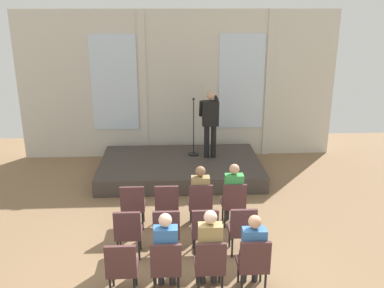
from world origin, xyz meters
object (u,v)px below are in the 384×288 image
chair_r1_c2 (205,228)px  chair_r0_c2 (200,202)px  chair_r0_c0 (133,204)px  audience_r0_c2 (200,192)px  chair_r2_c1 (166,264)px  chair_r0_c3 (234,201)px  audience_r2_c2 (210,247)px  audience_r2_c3 (253,248)px  mic_stand (194,143)px  chair_r1_c0 (128,230)px  speaker (210,120)px  audience_r0_c3 (233,191)px  audience_r2_c1 (166,249)px  chair_r2_c3 (253,262)px  chair_r1_c3 (242,228)px  chair_r2_c2 (210,263)px  chair_r0_c1 (167,203)px  chair_r1_c1 (167,229)px  chair_r2_c0 (122,266)px

chair_r1_c2 → chair_r0_c2: bearing=90.0°
chair_r0_c0 → audience_r0_c2: 1.34m
chair_r2_c1 → chair_r0_c3: bearing=57.5°
audience_r2_c2 → audience_r2_c3: size_ratio=1.07×
mic_stand → chair_r1_c0: bearing=-108.0°
speaker → audience_r0_c3: speaker is taller
audience_r0_c2 → audience_r2_c1: (-0.66, -2.09, 0.04)m
speaker → audience_r0_c2: 2.99m
chair_r0_c2 → audience_r0_c2: 0.19m
speaker → chair_r2_c3: bearing=-87.7°
speaker → chair_r1_c3: size_ratio=1.87×
chair_r2_c2 → chair_r2_c1: bearing=180.0°
mic_stand → chair_r0_c1: mic_stand is taller
chair_r0_c1 → chair_r1_c3: (1.32, -1.04, 0.00)m
chair_r2_c1 → chair_r1_c3: bearing=38.2°
audience_r2_c2 → chair_r1_c1: bearing=124.5°
chair_r0_c1 → audience_r0_c3: audience_r0_c3 is taller
chair_r1_c0 → chair_r1_c3: (1.99, 0.00, 0.00)m
audience_r0_c3 → chair_r2_c2: (-0.66, -2.16, -0.19)m
chair_r1_c2 → chair_r2_c3: 1.23m
chair_r2_c0 → audience_r2_c2: size_ratio=0.68×
chair_r1_c0 → audience_r2_c2: audience_r2_c2 is taller
chair_r2_c3 → chair_r1_c0: bearing=152.3°
chair_r0_c1 → chair_r1_c1: bearing=-90.0°
chair_r2_c2 → audience_r2_c3: 0.69m
audience_r2_c3 → chair_r2_c0: bearing=-177.6°
chair_r1_c2 → audience_r2_c1: 1.19m
chair_r1_c3 → audience_r2_c1: (-1.32, -0.96, 0.22)m
mic_stand → chair_r2_c2: 5.23m
chair_r0_c3 → audience_r2_c3: 2.01m
audience_r2_c1 → audience_r2_c3: 1.32m
chair_r2_c3 → mic_stand: bearing=96.8°
audience_r2_c2 → chair_r0_c3: bearing=71.7°
chair_r2_c0 → audience_r2_c1: audience_r2_c1 is taller
speaker → mic_stand: bearing=154.9°
speaker → chair_r0_c2: size_ratio=1.87×
chair_r0_c0 → chair_r2_c1: size_ratio=1.00×
mic_stand → audience_r0_c2: size_ratio=1.22×
audience_r0_c3 → audience_r2_c3: (0.00, -2.08, -0.01)m
speaker → chair_r0_c3: size_ratio=1.87×
chair_r0_c1 → audience_r2_c3: 2.40m
audience_r0_c2 → chair_r1_c2: size_ratio=1.35×
chair_r1_c1 → chair_r1_c2: size_ratio=1.00×
chair_r1_c2 → chair_r2_c0: bearing=-141.8°
audience_r0_c2 → chair_r1_c0: audience_r0_c2 is taller
chair_r0_c0 → audience_r0_c2: bearing=3.6°
chair_r0_c3 → mic_stand: bearing=101.2°
chair_r2_c2 → chair_r2_c3: bearing=0.0°
chair_r1_c3 → chair_r2_c2: size_ratio=1.00×
audience_r0_c2 → chair_r2_c2: 2.17m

